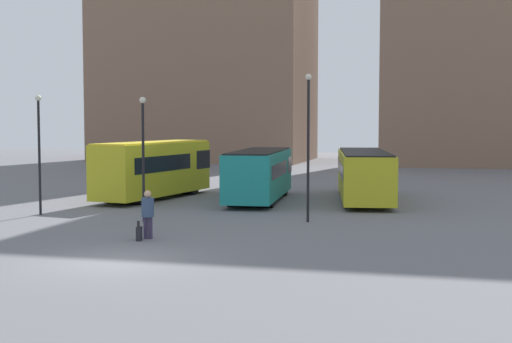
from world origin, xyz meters
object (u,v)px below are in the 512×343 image
object	(u,v)px
suitcase	(139,233)
lamp_post_1	(39,145)
lamp_post_0	(143,148)
bus_1	(260,173)
traveler	(148,210)
bus_2	(364,173)
lamp_post_2	(308,137)
bus_0	(154,168)

from	to	relation	value
suitcase	lamp_post_1	bearing A→B (deg)	40.58
lamp_post_0	bus_1	bearing A→B (deg)	72.64
traveler	lamp_post_0	xyz separation A→B (m)	(-1.97, 4.17, 2.16)
bus_1	lamp_post_0	distance (m)	9.93
bus_1	traveler	distance (m)	13.55
bus_2	suitcase	size ratio (longest dim) A/B	14.91
lamp_post_0	lamp_post_2	distance (m)	7.26
bus_0	bus_2	world-z (taller)	bus_0
lamp_post_2	lamp_post_0	bearing A→B (deg)	-166.27
bus_0	lamp_post_1	size ratio (longest dim) A/B	1.69
suitcase	traveler	bearing A→B (deg)	-28.94
bus_0	bus_2	xyz separation A→B (m)	(11.74, 2.05, -0.25)
lamp_post_0	lamp_post_2	xyz separation A→B (m)	(7.03, 1.72, 0.52)
traveler	lamp_post_2	size ratio (longest dim) A/B	0.28
traveler	lamp_post_2	xyz separation A→B (m)	(5.06, 5.89, 2.68)
bus_0	lamp_post_2	distance (m)	12.72
lamp_post_2	bus_2	bearing A→B (deg)	80.93
bus_0	lamp_post_1	distance (m)	8.52
lamp_post_1	lamp_post_2	world-z (taller)	lamp_post_2
traveler	lamp_post_1	bearing A→B (deg)	43.57
lamp_post_1	suitcase	bearing A→B (deg)	-36.90
bus_2	lamp_post_2	size ratio (longest dim) A/B	1.75
bus_2	lamp_post_0	world-z (taller)	lamp_post_0
bus_1	suitcase	world-z (taller)	bus_1
bus_1	lamp_post_2	world-z (taller)	lamp_post_2
lamp_post_0	lamp_post_1	distance (m)	5.81
bus_1	lamp_post_0	size ratio (longest dim) A/B	1.76
bus_1	traveler	world-z (taller)	bus_1
bus_1	traveler	size ratio (longest dim) A/B	5.28
lamp_post_2	bus_0	bearing A→B (deg)	144.66
traveler	suitcase	size ratio (longest dim) A/B	2.41
bus_1	lamp_post_1	distance (m)	12.14
suitcase	lamp_post_0	xyz separation A→B (m)	(-1.82, 4.66, 2.98)
lamp_post_1	traveler	bearing A→B (deg)	-33.90
bus_0	lamp_post_1	world-z (taller)	lamp_post_1
bus_0	bus_2	size ratio (longest dim) A/B	0.84
bus_1	lamp_post_1	bearing A→B (deg)	128.87
bus_0	bus_1	distance (m)	6.15
bus_0	traveler	world-z (taller)	bus_0
bus_0	lamp_post_0	world-z (taller)	lamp_post_0
suitcase	bus_1	bearing A→B (deg)	-17.01
lamp_post_1	lamp_post_2	xyz separation A→B (m)	(12.75, 0.72, 0.43)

